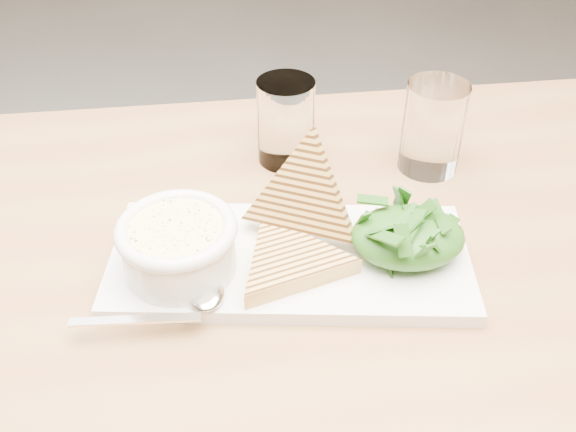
{
  "coord_description": "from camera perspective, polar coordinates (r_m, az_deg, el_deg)",
  "views": [
    {
      "loc": [
        0.11,
        -0.63,
        1.22
      ],
      "look_at": [
        0.16,
        -0.13,
        0.81
      ],
      "focal_mm": 40.0,
      "sensor_mm": 36.0,
      "label": 1
    }
  ],
  "objects": [
    {
      "name": "soup_bowl",
      "position": [
        0.64,
        -9.63,
        -3.13
      ],
      "size": [
        0.11,
        0.11,
        0.04
      ],
      "primitive_type": "cylinder",
      "color": "white",
      "rests_on": "platter"
    },
    {
      "name": "platter",
      "position": [
        0.66,
        0.16,
        -3.9
      ],
      "size": [
        0.38,
        0.21,
        0.02
      ],
      "primitive_type": "cube",
      "rotation": [
        0.0,
        0.0,
        -0.11
      ],
      "color": "white",
      "rests_on": "table_top"
    },
    {
      "name": "glass_near",
      "position": [
        0.8,
        -0.19,
        8.38
      ],
      "size": [
        0.07,
        0.07,
        0.11
      ],
      "primitive_type": "cylinder",
      "color": "white",
      "rests_on": "table_top"
    },
    {
      "name": "soup",
      "position": [
        0.62,
        -9.89,
        -1.29
      ],
      "size": [
        0.09,
        0.09,
        0.01
      ],
      "primitive_type": "cylinder",
      "color": "#F3E498",
      "rests_on": "soup_bowl"
    },
    {
      "name": "bowl_rim",
      "position": [
        0.62,
        -9.92,
        -1.15
      ],
      "size": [
        0.12,
        0.12,
        0.01
      ],
      "primitive_type": "torus",
      "color": "white",
      "rests_on": "soup_bowl"
    },
    {
      "name": "arugula_pile",
      "position": [
        0.65,
        10.65,
        -1.5
      ],
      "size": [
        0.11,
        0.1,
        0.05
      ],
      "primitive_type": null,
      "color": "#2B5D1A",
      "rests_on": "platter"
    },
    {
      "name": "spoon_handle",
      "position": [
        0.61,
        -13.43,
        -8.97
      ],
      "size": [
        0.12,
        0.01,
        0.0
      ],
      "primitive_type": "cube",
      "rotation": [
        0.0,
        0.0,
        -0.03
      ],
      "color": "silver",
      "rests_on": "platter"
    },
    {
      "name": "sandwich_flat",
      "position": [
        0.64,
        0.15,
        -4.03
      ],
      "size": [
        0.18,
        0.18,
        0.02
      ],
      "primitive_type": null,
      "rotation": [
        0.0,
        0.0,
        0.32
      ],
      "color": "tan",
      "rests_on": "platter"
    },
    {
      "name": "salad_base",
      "position": [
        0.65,
        10.6,
        -1.82
      ],
      "size": [
        0.12,
        0.09,
        0.04
      ],
      "primitive_type": "ellipsoid",
      "color": "#14420E",
      "rests_on": "platter"
    },
    {
      "name": "sandwich_lean",
      "position": [
        0.65,
        1.37,
        1.74
      ],
      "size": [
        0.18,
        0.18,
        0.16
      ],
      "primitive_type": null,
      "rotation": [
        1.17,
        0.0,
        -0.43
      ],
      "color": "tan",
      "rests_on": "sandwich_flat"
    },
    {
      "name": "glass_far",
      "position": [
        0.8,
        12.74,
        7.68
      ],
      "size": [
        0.07,
        0.07,
        0.11
      ],
      "primitive_type": "cylinder",
      "color": "white",
      "rests_on": "table_top"
    },
    {
      "name": "table_top",
      "position": [
        0.66,
        6.82,
        -8.22
      ],
      "size": [
        1.26,
        0.86,
        0.04
      ],
      "primitive_type": "cube",
      "rotation": [
        0.0,
        0.0,
        0.03
      ],
      "color": "olive",
      "rests_on": "ground"
    },
    {
      "name": "spoon_bowl",
      "position": [
        0.61,
        -7.29,
        -6.83
      ],
      "size": [
        0.04,
        0.05,
        0.01
      ],
      "primitive_type": "ellipsoid",
      "rotation": [
        0.0,
        0.0,
        -0.03
      ],
      "color": "silver",
      "rests_on": "platter"
    }
  ]
}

